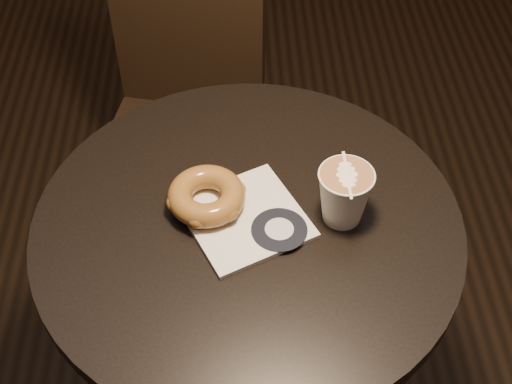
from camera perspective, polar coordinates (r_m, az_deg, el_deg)
cafe_table at (r=1.31m, az=-0.61°, el=-7.92°), size 0.70×0.70×0.75m
chair at (r=1.75m, az=-5.81°, el=7.73°), size 0.44×0.44×0.92m
pastry_bag at (r=1.15m, az=-0.86°, el=-2.10°), size 0.24×0.24×0.01m
doughnut at (r=1.15m, az=-3.99°, el=-0.31°), size 0.13×0.13×0.04m
latte_cup at (r=1.13m, az=7.06°, el=-0.31°), size 0.09×0.09×0.10m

